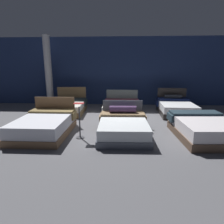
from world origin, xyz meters
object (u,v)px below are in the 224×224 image
bed_5 (176,107)px  support_pillar (48,72)px  price_sign (80,125)px  bed_1 (123,126)px  bed_2 (204,128)px  bed_4 (122,108)px  bed_0 (45,125)px  bed_3 (68,107)px

bed_5 → support_pillar: bearing=169.9°
bed_5 → price_sign: price_sign is taller
bed_1 → bed_5: bearing=48.7°
bed_2 → bed_4: 3.69m
bed_0 → bed_1: size_ratio=1.04×
bed_0 → bed_2: size_ratio=1.00×
bed_4 → support_pillar: support_pillar is taller
bed_4 → price_sign: 3.26m
bed_1 → bed_5: size_ratio=0.97×
bed_3 → bed_5: 4.80m
bed_0 → price_sign: size_ratio=2.08×
bed_0 → bed_5: (4.69, 2.84, -0.00)m
bed_1 → bed_4: (-0.07, 2.70, -0.02)m
bed_1 → bed_3: size_ratio=0.96×
bed_4 → bed_3: bearing=178.6°
bed_0 → bed_4: size_ratio=1.05×
bed_0 → support_pillar: bearing=108.2°
bed_1 → support_pillar: 5.73m
bed_0 → bed_3: bearing=91.9°
support_pillar → bed_0: bearing=-71.5°
bed_2 → bed_4: bearing=127.5°
bed_3 → bed_0: bearing=-90.6°
bed_3 → support_pillar: size_ratio=0.61×
bed_4 → bed_1: bearing=-88.2°
bed_3 → support_pillar: (-1.27, 1.27, 1.50)m
bed_2 → price_sign: (-3.59, -0.24, 0.12)m
support_pillar → bed_2: bearing=-34.1°
bed_0 → price_sign: 1.18m
bed_0 → bed_1: (2.39, 0.07, -0.02)m
support_pillar → bed_4: bearing=-20.0°
bed_0 → bed_2: (4.74, -0.02, -0.00)m
bed_1 → bed_5: 3.60m
bed_1 → price_sign: (-1.25, -0.33, 0.14)m
bed_0 → price_sign: bearing=-13.2°
bed_0 → bed_5: bed_5 is taller
bed_5 → bed_2: bearing=-87.2°
bed_2 → support_pillar: 7.53m
bed_1 → bed_3: bed_3 is taller
bed_2 → support_pillar: size_ratio=0.61×
bed_0 → bed_1: bearing=1.4°
price_sign → bed_5: bearing=41.2°
bed_0 → bed_4: (2.33, 2.77, -0.03)m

